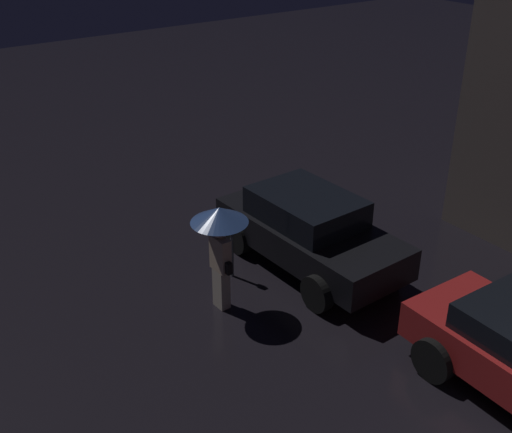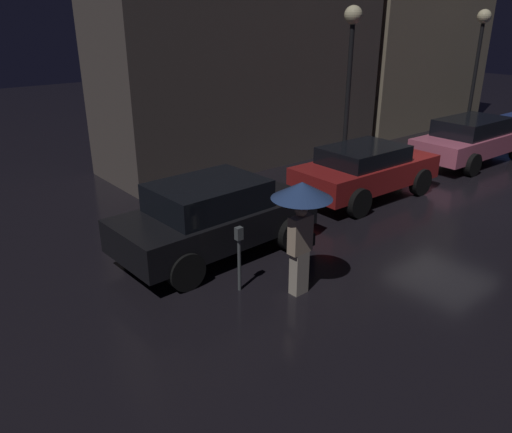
% 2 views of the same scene
% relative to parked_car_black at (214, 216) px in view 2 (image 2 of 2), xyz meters
% --- Properties ---
extents(ground_plane, '(60.00, 60.00, 0.00)m').
position_rel_parked_car_black_xyz_m(ground_plane, '(6.77, -1.25, -0.79)').
color(ground_plane, black).
extents(building_facade_left, '(9.39, 3.00, 8.03)m').
position_rel_parked_car_black_xyz_m(building_facade_left, '(4.96, 5.25, 3.22)').
color(building_facade_left, '#564C47').
rests_on(building_facade_left, ground).
extents(building_facade_right, '(7.27, 3.00, 7.75)m').
position_rel_parked_car_black_xyz_m(building_facade_right, '(13.69, 5.25, 3.08)').
color(building_facade_right, gray).
rests_on(building_facade_right, ground).
extents(parked_car_black, '(4.10, 1.96, 1.51)m').
position_rel_parked_car_black_xyz_m(parked_car_black, '(0.00, 0.00, 0.00)').
color(parked_car_black, black).
rests_on(parked_car_black, ground).
extents(parked_car_red, '(4.06, 1.89, 1.38)m').
position_rel_parked_car_black_xyz_m(parked_car_red, '(4.93, 0.24, -0.05)').
color(parked_car_red, maroon).
rests_on(parked_car_red, ground).
extents(parked_car_pink, '(4.61, 1.89, 1.44)m').
position_rel_parked_car_black_xyz_m(parked_car_pink, '(10.23, 0.23, -0.03)').
color(parked_car_pink, '#DB6684').
rests_on(parked_car_pink, ground).
extents(pedestrian_with_umbrella, '(1.00, 1.00, 2.00)m').
position_rel_parked_car_black_xyz_m(pedestrian_with_umbrella, '(0.21, -2.20, 0.78)').
color(pedestrian_with_umbrella, beige).
rests_on(pedestrian_with_umbrella, ground).
extents(parking_meter, '(0.12, 0.10, 1.18)m').
position_rel_parked_car_black_xyz_m(parking_meter, '(-0.52, -1.49, -0.06)').
color(parking_meter, '#4C5154').
rests_on(parking_meter, ground).
extents(street_lamp_near, '(0.52, 0.52, 4.71)m').
position_rel_parked_car_black_xyz_m(street_lamp_near, '(6.61, 2.42, 2.78)').
color(street_lamp_near, black).
rests_on(street_lamp_near, ground).
extents(street_lamp_far, '(0.51, 0.51, 4.66)m').
position_rel_parked_car_black_xyz_m(street_lamp_far, '(14.30, 2.60, 2.73)').
color(street_lamp_far, black).
rests_on(street_lamp_far, ground).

